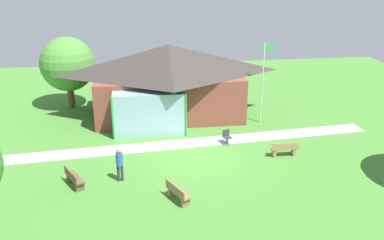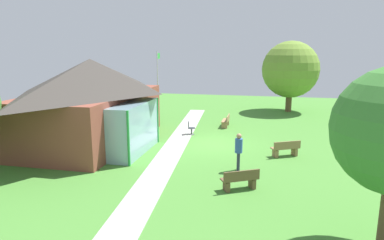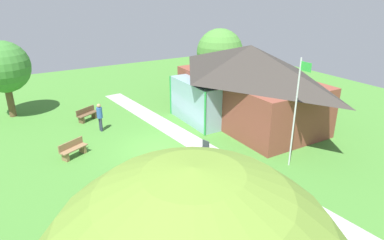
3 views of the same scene
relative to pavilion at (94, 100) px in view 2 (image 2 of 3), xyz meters
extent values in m
plane|color=#478433|center=(1.08, -6.76, -2.56)|extent=(44.00, 44.00, 0.00)
cube|color=brown|center=(0.07, 0.15, -1.07)|extent=(9.66, 5.12, 2.98)
pyramid|color=#38332D|center=(0.07, 0.15, 1.38)|extent=(10.66, 6.12, 1.93)
cube|color=#8CB2BF|center=(-1.38, -3.01, -1.22)|extent=(4.35, 1.20, 2.68)
cylinder|color=green|center=(-3.55, -3.61, -1.22)|extent=(0.12, 0.12, 2.68)
cylinder|color=green|center=(0.80, -3.61, -1.22)|extent=(0.12, 0.12, 2.68)
cube|color=#ADADA8|center=(1.08, -4.74, -2.54)|extent=(21.95, 3.28, 0.03)
cylinder|color=silver|center=(5.94, -1.96, 0.11)|extent=(0.08, 0.08, 5.33)
cube|color=green|center=(6.24, -1.96, 2.42)|extent=(0.60, 0.02, 0.40)
cube|color=#9E7A51|center=(5.84, -7.03, -2.11)|extent=(1.50, 0.44, 0.06)
cube|color=#9E7A51|center=(5.29, -7.03, -2.36)|extent=(0.16, 0.40, 0.39)
cube|color=#9E7A51|center=(6.39, -7.03, -2.36)|extent=(0.16, 0.40, 0.39)
cube|color=#9E7A51|center=(5.84, -7.22, -1.90)|extent=(1.50, 0.06, 0.36)
cube|color=brown|center=(-5.17, -8.93, -2.11)|extent=(1.10, 1.53, 0.06)
cube|color=brown|center=(-5.43, -8.45, -2.36)|extent=(0.43, 0.33, 0.39)
cube|color=brown|center=(-4.91, -9.41, -2.36)|extent=(0.43, 0.33, 0.39)
cube|color=brown|center=(-5.34, -9.02, -1.90)|extent=(0.77, 1.35, 0.36)
cube|color=olive|center=(-0.37, -10.88, -2.11)|extent=(1.08, 1.54, 0.06)
cube|color=olive|center=(-0.62, -10.40, -2.36)|extent=(0.43, 0.33, 0.39)
cube|color=olive|center=(-0.12, -11.37, -2.36)|extent=(0.43, 0.33, 0.39)
cube|color=olive|center=(-0.54, -10.97, -1.90)|extent=(0.74, 1.36, 0.36)
cube|color=#33383D|center=(3.06, -5.16, -2.12)|extent=(0.54, 0.54, 0.04)
cube|color=#33383D|center=(3.00, -4.96, -1.90)|extent=(0.43, 0.16, 0.40)
cylinder|color=#4C4C51|center=(3.06, -5.16, -2.35)|extent=(0.10, 0.10, 0.42)
cylinder|color=#4C4C51|center=(3.06, -5.16, -2.55)|extent=(0.36, 0.36, 0.02)
cylinder|color=#2D3347|center=(-3.12, -8.71, -2.13)|extent=(0.14, 0.14, 0.85)
cylinder|color=#2D3347|center=(-2.94, -8.69, -2.13)|extent=(0.14, 0.14, 0.85)
cylinder|color=#3359A5|center=(-3.03, -8.70, -1.38)|extent=(0.34, 0.34, 0.65)
sphere|color=tan|center=(-3.03, -8.70, -0.94)|extent=(0.24, 0.24, 0.24)
cylinder|color=brown|center=(13.15, -11.79, -1.62)|extent=(0.53, 0.53, 1.89)
sphere|color=olive|center=(13.15, -11.79, 1.18)|extent=(4.93, 4.93, 4.93)
camera|label=1|loc=(-1.91, -27.42, 7.86)|focal=39.79mm
camera|label=2|loc=(-17.80, -9.80, 2.85)|focal=31.61mm
camera|label=3|loc=(16.17, -13.59, 5.63)|focal=31.57mm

